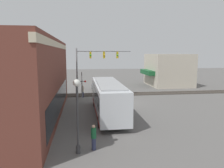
{
  "coord_description": "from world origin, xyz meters",
  "views": [
    {
      "loc": [
        -26.03,
        5.3,
        6.15
      ],
      "look_at": [
        3.38,
        1.29,
        1.97
      ],
      "focal_mm": 35.0,
      "sensor_mm": 36.0,
      "label": 1
    }
  ],
  "objects_px": {
    "city_bus": "(108,97)",
    "parked_car_red": "(108,81)",
    "streetlamp": "(77,110)",
    "pedestrian_by_lamp": "(94,137)",
    "crossing_signal": "(82,81)",
    "pedestrian_at_crossing": "(83,91)",
    "parked_car_grey": "(97,86)"
  },
  "relations": [
    {
      "from": "parked_car_red",
      "to": "pedestrian_at_crossing",
      "type": "bearing_deg",
      "value": 157.83
    },
    {
      "from": "streetlamp",
      "to": "pedestrian_at_crossing",
      "type": "distance_m",
      "value": 17.52
    },
    {
      "from": "pedestrian_by_lamp",
      "to": "crossing_signal",
      "type": "bearing_deg",
      "value": 2.48
    },
    {
      "from": "parked_car_grey",
      "to": "pedestrian_at_crossing",
      "type": "bearing_deg",
      "value": 157.97
    },
    {
      "from": "parked_car_grey",
      "to": "pedestrian_at_crossing",
      "type": "distance_m",
      "value": 6.71
    },
    {
      "from": "pedestrian_at_crossing",
      "to": "pedestrian_by_lamp",
      "type": "height_order",
      "value": "pedestrian_at_crossing"
    },
    {
      "from": "crossing_signal",
      "to": "pedestrian_at_crossing",
      "type": "bearing_deg",
      "value": -20.73
    },
    {
      "from": "city_bus",
      "to": "pedestrian_at_crossing",
      "type": "bearing_deg",
      "value": 15.41
    },
    {
      "from": "pedestrian_at_crossing",
      "to": "city_bus",
      "type": "bearing_deg",
      "value": -164.59
    },
    {
      "from": "streetlamp",
      "to": "pedestrian_by_lamp",
      "type": "distance_m",
      "value": 2.19
    },
    {
      "from": "city_bus",
      "to": "parked_car_grey",
      "type": "distance_m",
      "value": 15.39
    },
    {
      "from": "streetlamp",
      "to": "pedestrian_by_lamp",
      "type": "height_order",
      "value": "streetlamp"
    },
    {
      "from": "crossing_signal",
      "to": "pedestrian_at_crossing",
      "type": "height_order",
      "value": "crossing_signal"
    },
    {
      "from": "streetlamp",
      "to": "parked_car_grey",
      "type": "distance_m",
      "value": 23.89
    },
    {
      "from": "pedestrian_at_crossing",
      "to": "parked_car_grey",
      "type": "bearing_deg",
      "value": -22.03
    },
    {
      "from": "crossing_signal",
      "to": "streetlamp",
      "type": "height_order",
      "value": "streetlamp"
    },
    {
      "from": "parked_car_red",
      "to": "pedestrian_at_crossing",
      "type": "height_order",
      "value": "pedestrian_at_crossing"
    },
    {
      "from": "city_bus",
      "to": "parked_car_red",
      "type": "bearing_deg",
      "value": -6.84
    },
    {
      "from": "parked_car_red",
      "to": "pedestrian_by_lamp",
      "type": "xyz_separation_m",
      "value": [
        -29.62,
        4.46,
        0.21
      ]
    },
    {
      "from": "parked_car_grey",
      "to": "crossing_signal",
      "type": "bearing_deg",
      "value": 158.01
    },
    {
      "from": "parked_car_red",
      "to": "crossing_signal",
      "type": "bearing_deg",
      "value": 157.85
    },
    {
      "from": "city_bus",
      "to": "streetlamp",
      "type": "distance_m",
      "value": 8.81
    },
    {
      "from": "crossing_signal",
      "to": "pedestrian_by_lamp",
      "type": "relative_size",
      "value": 2.29
    },
    {
      "from": "parked_car_grey",
      "to": "streetlamp",
      "type": "bearing_deg",
      "value": 173.13
    },
    {
      "from": "city_bus",
      "to": "streetlamp",
      "type": "xyz_separation_m",
      "value": [
        -8.28,
        2.85,
        0.93
      ]
    },
    {
      "from": "city_bus",
      "to": "crossing_signal",
      "type": "xyz_separation_m",
      "value": [
        8.94,
        2.59,
        0.46
      ]
    },
    {
      "from": "crossing_signal",
      "to": "parked_car_red",
      "type": "bearing_deg",
      "value": -22.15
    },
    {
      "from": "streetlamp",
      "to": "parked_car_grey",
      "type": "xyz_separation_m",
      "value": [
        23.63,
        -2.85,
        -2.07
      ]
    },
    {
      "from": "parked_car_red",
      "to": "parked_car_grey",
      "type": "bearing_deg",
      "value": 157.7
    },
    {
      "from": "city_bus",
      "to": "streetlamp",
      "type": "relative_size",
      "value": 2.43
    },
    {
      "from": "parked_car_red",
      "to": "pedestrian_by_lamp",
      "type": "relative_size",
      "value": 2.69
    },
    {
      "from": "crossing_signal",
      "to": "streetlamp",
      "type": "bearing_deg",
      "value": 179.14
    }
  ]
}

